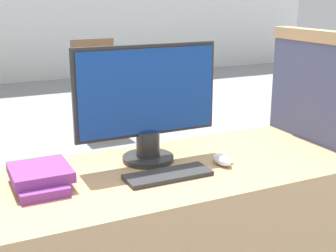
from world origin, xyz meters
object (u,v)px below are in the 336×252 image
(keyboard, at_px, (168,175))
(far_chair, at_px, (97,84))
(book_stack, at_px, (39,177))
(mouse, at_px, (222,160))
(monitor, at_px, (147,102))

(keyboard, bearing_deg, far_chair, 77.24)
(book_stack, bearing_deg, mouse, -8.17)
(keyboard, xyz_separation_m, book_stack, (-0.42, 0.12, 0.02))
(mouse, bearing_deg, keyboard, -174.36)
(monitor, distance_m, far_chair, 3.02)
(monitor, distance_m, mouse, 0.36)
(book_stack, xyz_separation_m, far_chair, (1.12, 2.96, -0.29))
(far_chair, bearing_deg, monitor, -140.84)
(monitor, relative_size, book_stack, 2.06)
(far_chair, bearing_deg, keyboard, -140.11)
(monitor, xyz_separation_m, mouse, (0.24, -0.16, -0.21))
(monitor, height_order, keyboard, monitor)
(far_chair, bearing_deg, mouse, -135.89)
(keyboard, relative_size, book_stack, 1.13)
(book_stack, bearing_deg, monitor, 9.07)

